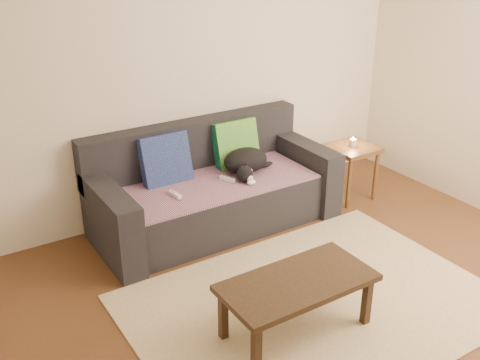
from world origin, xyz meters
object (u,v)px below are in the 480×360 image
(sofa, at_px, (212,192))
(cat, at_px, (246,162))
(wii_remote_a, at_px, (175,195))
(wii_remote_b, at_px, (227,179))
(coffee_table, at_px, (297,287))
(side_table, at_px, (352,155))

(sofa, relative_size, cat, 4.09)
(wii_remote_a, xyz_separation_m, wii_remote_b, (0.51, 0.03, 0.00))
(sofa, distance_m, wii_remote_b, 0.21)
(wii_remote_a, height_order, coffee_table, wii_remote_a)
(coffee_table, bearing_deg, cat, 68.73)
(cat, xyz_separation_m, wii_remote_a, (-0.74, -0.10, -0.09))
(cat, bearing_deg, side_table, -30.85)
(wii_remote_b, bearing_deg, wii_remote_a, 72.35)
(wii_remote_a, distance_m, wii_remote_b, 0.51)
(cat, distance_m, coffee_table, 1.64)
(wii_remote_b, distance_m, side_table, 1.31)
(sofa, distance_m, wii_remote_a, 0.48)
(wii_remote_a, relative_size, coffee_table, 0.15)
(wii_remote_b, distance_m, coffee_table, 1.50)
(sofa, distance_m, side_table, 1.42)
(wii_remote_a, bearing_deg, cat, -88.73)
(sofa, bearing_deg, side_table, -10.08)
(wii_remote_a, distance_m, side_table, 1.82)
(wii_remote_b, bearing_deg, coffee_table, 144.65)
(cat, xyz_separation_m, coffee_table, (-0.59, -1.51, -0.20))
(wii_remote_a, height_order, side_table, side_table)
(coffee_table, bearing_deg, wii_remote_a, 96.17)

